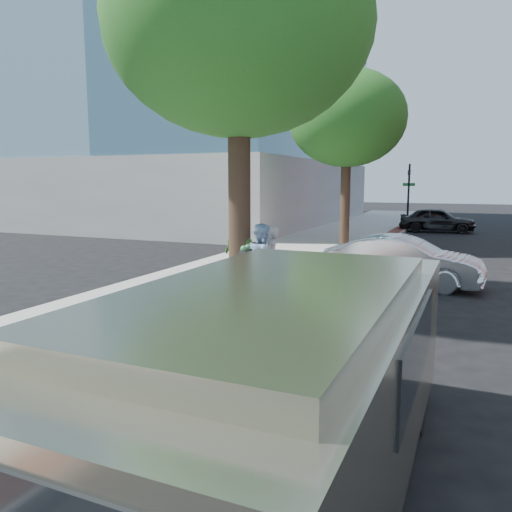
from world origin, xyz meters
The scene contains 16 objects.
ground centered at (0.00, 0.00, 0.00)m, with size 120.00×120.00×0.00m, color black.
sidewalk centered at (-1.50, 8.00, 0.07)m, with size 5.00×60.00×0.15m, color #9E9991.
brick_strip centered at (0.70, 8.00, 0.15)m, with size 0.60×60.00×0.01m, color brown.
curb centered at (1.05, 8.00, 0.07)m, with size 0.10×60.00×0.15m, color gray.
office_tower centered at (-13.00, 22.00, 12.00)m, with size 18.00×22.00×24.00m, color slate.
office_base centered at (-13.00, 22.00, 2.00)m, with size 18.20×22.20×4.00m, color gray.
signal_near centered at (0.90, 22.00, 2.25)m, with size 0.70×0.15×3.80m.
tree_near centered at (-0.60, 1.90, 6.17)m, with size 6.00×6.00×8.51m.
tree_far centered at (-0.50, 12.00, 5.30)m, with size 4.80×4.80×7.14m.
parking_meter centered at (0.64, -0.47, 1.21)m, with size 0.12×0.32×1.47m.
person_gray centered at (0.10, 2.12, 0.94)m, with size 0.57×0.38×1.58m, color #A4A3A8.
person_officer centered at (0.12, 1.56, 1.00)m, with size 0.83×0.64×1.70m, color #89AED4.
person_green centered at (-0.64, 2.02, 1.08)m, with size 1.09×0.45×1.86m, color #4E9242.
sedan_silver centered at (2.77, 4.97, 0.67)m, with size 1.41×4.04×1.33m, color silver.
bg_car centered at (2.64, 20.61, 0.68)m, with size 1.61×4.00×1.36m, color black.
van centered at (3.00, -4.62, 1.09)m, with size 2.12×5.41×1.98m.
Camera 1 is at (4.37, -8.63, 2.76)m, focal length 35.00 mm.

